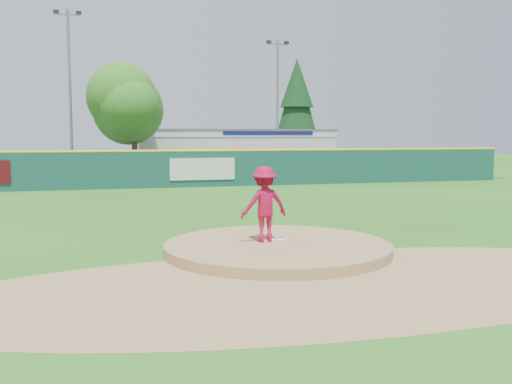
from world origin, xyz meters
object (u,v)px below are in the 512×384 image
object	(u,v)px
pitcher	(264,204)
pool_building_grp	(231,150)
van	(188,168)
conifer_tree	(297,105)
light_pole_right	(277,100)
light_pole_left	(70,87)
deciduous_tree	(134,109)

from	to	relation	value
pitcher	pool_building_grp	world-z (taller)	pool_building_grp
pitcher	van	bearing A→B (deg)	-102.34
conifer_tree	van	bearing A→B (deg)	-137.99
pitcher	light_pole_right	xyz separation A→B (m)	(9.26, 28.73, 4.37)
van	pitcher	bearing A→B (deg)	160.09
van	light_pole_left	xyz separation A→B (m)	(-7.57, 1.30, 5.42)
pitcher	pool_building_grp	bearing A→B (deg)	-109.40
pool_building_grp	light_pole_right	size ratio (longest dim) A/B	1.52
van	light_pole_right	xyz separation A→B (m)	(7.43, 3.30, 4.91)
pool_building_grp	conifer_tree	world-z (taller)	conifer_tree
pool_building_grp	light_pole_left	world-z (taller)	light_pole_left
pool_building_grp	deciduous_tree	world-z (taller)	deciduous_tree
deciduous_tree	pitcher	bearing A→B (deg)	-85.97
light_pole_right	light_pole_left	bearing A→B (deg)	-172.41
light_pole_left	light_pole_right	size ratio (longest dim) A/B	1.10
van	light_pole_left	world-z (taller)	light_pole_left
pool_building_grp	deciduous_tree	xyz separation A→B (m)	(-8.00, -6.99, 2.89)
deciduous_tree	light_pole_right	xyz separation A→B (m)	(11.00, 4.00, 0.99)
van	deciduous_tree	world-z (taller)	deciduous_tree
deciduous_tree	light_pole_left	bearing A→B (deg)	153.43
pool_building_grp	light_pole_right	xyz separation A→B (m)	(3.00, -2.99, 3.88)
conifer_tree	light_pole_right	world-z (taller)	light_pole_right
pitcher	van	world-z (taller)	pitcher
deciduous_tree	conifer_tree	xyz separation A→B (m)	(15.00, 11.00, 0.99)
pitcher	light_pole_left	world-z (taller)	light_pole_left
pitcher	light_pole_right	distance (m)	30.50
light_pole_right	conifer_tree	bearing A→B (deg)	60.26
pitcher	van	xyz separation A→B (m)	(1.83, 25.43, -0.55)
pitcher	conifer_tree	bearing A→B (deg)	-118.60
conifer_tree	pitcher	bearing A→B (deg)	-110.36
van	conifer_tree	xyz separation A→B (m)	(11.43, 10.30, 4.91)
pitcher	pool_building_grp	xyz separation A→B (m)	(6.26, 31.72, 0.49)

